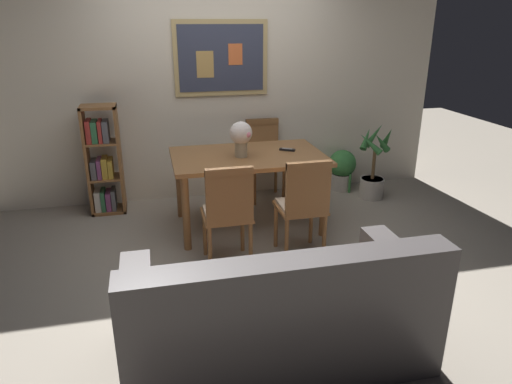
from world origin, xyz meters
name	(u,v)px	position (x,y,z in m)	size (l,w,h in m)	color
ground_plane	(247,250)	(0.00, 0.00, 0.00)	(12.00, 12.00, 0.00)	gray
wall_back_with_painting	(218,83)	(0.00, 1.56, 1.31)	(5.20, 0.14, 2.60)	beige
dining_table	(248,164)	(0.13, 0.54, 0.65)	(1.47, 0.94, 0.75)	brown
dining_chair_far_right	(264,152)	(0.48, 1.31, 0.54)	(0.40, 0.41, 0.91)	brown
dining_chair_near_left	(228,208)	(-0.21, -0.24, 0.54)	(0.40, 0.41, 0.91)	brown
dining_chair_near_right	(304,201)	(0.44, -0.23, 0.54)	(0.40, 0.41, 0.91)	brown
leather_couch	(279,317)	(-0.12, -1.46, 0.31)	(1.80, 0.84, 0.84)	#514C4C
bookshelf	(103,163)	(-1.29, 1.26, 0.55)	(0.36, 0.28, 1.16)	brown
potted_ivy	(342,168)	(1.47, 1.32, 0.27)	(0.33, 0.33, 0.56)	#B2ADA3
potted_palm	(373,172)	(1.70, 0.97, 0.31)	(0.43, 0.43, 0.88)	#B2ADA3
flower_vase	(241,136)	(0.05, 0.50, 0.95)	(0.22, 0.21, 0.34)	tan
tv_remote	(287,150)	(0.54, 0.59, 0.76)	(0.16, 0.12, 0.02)	black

